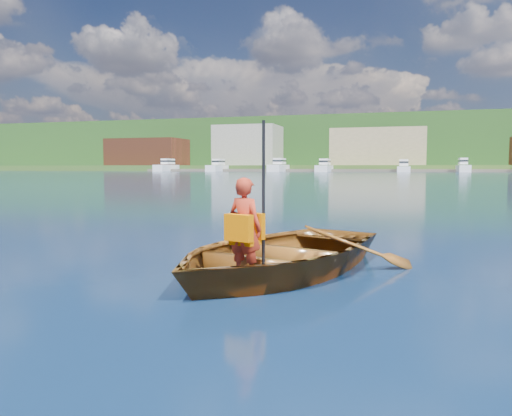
{
  "coord_description": "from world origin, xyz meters",
  "views": [
    {
      "loc": [
        2.94,
        -5.8,
        1.37
      ],
      "look_at": [
        1.11,
        0.44,
        0.84
      ],
      "focal_mm": 35.0,
      "sensor_mm": 36.0,
      "label": 1
    }
  ],
  "objects": [
    {
      "name": "marina_yachts",
      "position": [
        -5.32,
        143.32,
        1.42
      ],
      "size": [
        144.34,
        13.85,
        4.39
      ],
      "color": "white",
      "rests_on": "ground"
    },
    {
      "name": "ground",
      "position": [
        0.0,
        0.0,
        0.0
      ],
      "size": [
        600.0,
        600.0,
        0.0
      ],
      "color": "#162C48",
      "rests_on": "ground"
    },
    {
      "name": "rowboat",
      "position": [
        1.39,
        0.44,
        0.26
      ],
      "size": [
        3.91,
        4.61,
        0.81
      ],
      "color": "brown",
      "rests_on": "ground"
    },
    {
      "name": "hillside_trees",
      "position": [
        -3.89,
        228.88,
        16.37
      ],
      "size": [
        300.15,
        90.5,
        25.84
      ],
      "color": "#382314",
      "rests_on": "ground"
    },
    {
      "name": "waterfront_buildings",
      "position": [
        -7.74,
        165.0,
        7.74
      ],
      "size": [
        202.0,
        16.0,
        14.0
      ],
      "color": "brown",
      "rests_on": "ground"
    },
    {
      "name": "shoreline",
      "position": [
        0.0,
        236.61,
        10.32
      ],
      "size": [
        400.0,
        140.0,
        22.0
      ],
      "color": "#2B4F1F",
      "rests_on": "ground"
    },
    {
      "name": "dock",
      "position": [
        2.1,
        148.0,
        0.4
      ],
      "size": [
        160.0,
        11.86,
        0.8
      ],
      "color": "#61584A",
      "rests_on": "ground"
    },
    {
      "name": "child_paddler",
      "position": [
        1.25,
        -0.46,
        0.68
      ],
      "size": [
        0.49,
        0.42,
        1.8
      ],
      "color": "#B02E1B",
      "rests_on": "ground"
    }
  ]
}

